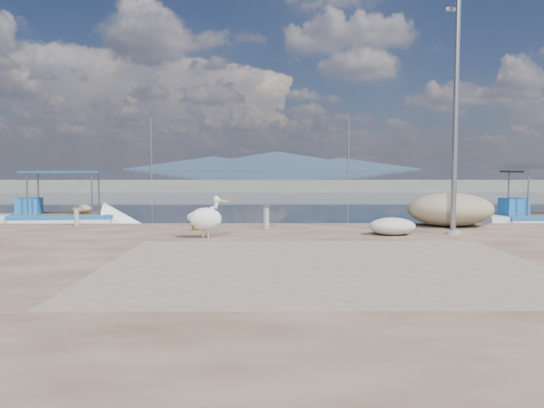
{
  "coord_description": "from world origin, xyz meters",
  "views": [
    {
      "loc": [
        -0.12,
        -13.84,
        2.53
      ],
      "look_at": [
        0.0,
        3.8,
        1.3
      ],
      "focal_mm": 35.0,
      "sensor_mm": 36.0,
      "label": 1
    }
  ],
  "objects": [
    {
      "name": "lamp_post",
      "position": [
        5.49,
        2.14,
        3.8
      ],
      "size": [
        0.44,
        0.96,
        7.0
      ],
      "color": "gray",
      "rests_on": "quay"
    },
    {
      "name": "bollard_near",
      "position": [
        -0.19,
        3.67,
        0.92
      ],
      "size": [
        0.25,
        0.25,
        0.77
      ],
      "color": "gray",
      "rests_on": "quay"
    },
    {
      "name": "bollard_far",
      "position": [
        -6.82,
        4.6,
        0.87
      ],
      "size": [
        0.23,
        0.23,
        0.69
      ],
      "color": "gray",
      "rests_on": "quay"
    },
    {
      "name": "ground",
      "position": [
        0.0,
        0.0,
        0.0
      ],
      "size": [
        1400.0,
        1400.0,
        0.0
      ],
      "primitive_type": "plane",
      "color": "#162635",
      "rests_on": "ground"
    },
    {
      "name": "quay_patch",
      "position": [
        1.0,
        -3.0,
        0.5
      ],
      "size": [
        9.0,
        7.0,
        0.01
      ],
      "primitive_type": "cube",
      "color": "gray",
      "rests_on": "quay"
    },
    {
      "name": "breakwater",
      "position": [
        -0.0,
        40.0,
        0.6
      ],
      "size": [
        120.0,
        2.2,
        7.5
      ],
      "color": "gray",
      "rests_on": "ground"
    },
    {
      "name": "boat_left",
      "position": [
        -8.77,
        8.48,
        0.22
      ],
      "size": [
        5.93,
        2.54,
        2.77
      ],
      "rotation": [
        0.0,
        0.0,
        0.12
      ],
      "color": "white",
      "rests_on": "ground"
    },
    {
      "name": "net_pile_c",
      "position": [
        6.13,
        4.25,
        1.08
      ],
      "size": [
        2.93,
        2.1,
        1.15
      ],
      "primitive_type": "ellipsoid",
      "color": "tan",
      "rests_on": "quay"
    },
    {
      "name": "pelican",
      "position": [
        -1.9,
        1.25,
        1.07
      ],
      "size": [
        1.27,
        0.78,
        1.21
      ],
      "rotation": [
        0.0,
        0.0,
        -0.25
      ],
      "color": "tan",
      "rests_on": "quay"
    },
    {
      "name": "potted_plant",
      "position": [
        -2.47,
        3.12,
        0.71
      ],
      "size": [
        0.41,
        0.37,
        0.42
      ],
      "primitive_type": "imported",
      "rotation": [
        0.0,
        0.0,
        -0.1
      ],
      "color": "#33722D",
      "rests_on": "quay"
    },
    {
      "name": "mountains",
      "position": [
        4.39,
        650.0,
        9.51
      ],
      "size": [
        370.0,
        280.0,
        22.0
      ],
      "color": "#28384C",
      "rests_on": "ground"
    },
    {
      "name": "quay",
      "position": [
        0.0,
        -6.0,
        0.25
      ],
      "size": [
        44.0,
        22.0,
        0.5
      ],
      "primitive_type": "cube",
      "color": "#48351F",
      "rests_on": "ground"
    },
    {
      "name": "net_pile_d",
      "position": [
        3.59,
        1.91,
        0.76
      ],
      "size": [
        1.39,
        1.04,
        0.52
      ],
      "primitive_type": "ellipsoid",
      "color": "silver",
      "rests_on": "quay"
    }
  ]
}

